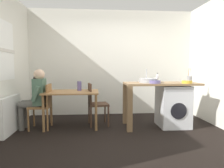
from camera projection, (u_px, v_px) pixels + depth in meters
ground_plane at (119, 135)px, 3.64m from camera, size 5.46×5.46×0.00m
wall_back at (112, 63)px, 5.26m from camera, size 4.60×0.10×2.70m
radiator at (10, 115)px, 3.74m from camera, size 0.10×0.80×0.70m
dining_table at (72, 96)px, 4.15m from camera, size 1.10×0.76×0.74m
chair_person_seat at (44, 104)px, 4.02m from camera, size 0.40×0.40×0.90m
chair_opposite at (95, 102)px, 4.24m from camera, size 0.46×0.46×0.90m
seated_person at (35, 96)px, 3.99m from camera, size 0.50×0.51×1.20m
kitchen_counter at (151, 90)px, 4.13m from camera, size 1.50×0.68×0.92m
washing_machine at (173, 106)px, 4.19m from camera, size 0.60×0.61×0.86m
sink_basin at (149, 81)px, 4.10m from camera, size 0.38×0.38×0.09m
tap at (146, 76)px, 4.28m from camera, size 0.02×0.02×0.28m
bottle_tall_green at (157, 78)px, 4.32m from camera, size 0.06×0.06×0.19m
mixing_bowl at (155, 82)px, 3.91m from camera, size 0.22×0.22×0.06m
utensil_crock at (189, 79)px, 4.22m from camera, size 0.11×0.11×0.30m
colander at (187, 82)px, 3.94m from camera, size 0.20×0.20×0.06m
vase at (79, 86)px, 4.25m from camera, size 0.09×0.09×0.20m
scissors at (160, 83)px, 4.03m from camera, size 0.15×0.06×0.01m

